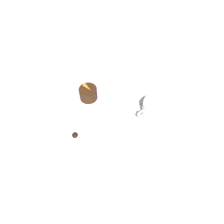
{
  "coord_description": "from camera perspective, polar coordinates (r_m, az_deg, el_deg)",
  "views": [
    {
      "loc": [
        0.14,
        0.5,
        0.66
      ],
      "look_at": [
        -0.04,
        0.07,
        0.04
      ],
      "focal_mm": 35.0,
      "sensor_mm": 36.0,
      "label": 1
    }
  ],
  "objects": [
    {
      "name": "ground_plane",
      "position": [
        0.84,
        -4.54,
        1.27
      ],
      "size": [
        3.0,
        3.0,
        0.0
      ],
      "primitive_type": "plane",
      "color": "white"
    },
    {
      "name": "spoon",
      "position": [
        0.81,
        7.85,
        -1.11
      ],
      "size": [
        0.08,
        0.1,
        0.0
      ],
      "color": "silver",
      "rests_on": "saucer"
    },
    {
      "name": "wine_glass",
      "position": [
        0.7,
        -4.09,
        -4.31
      ],
      "size": [
        0.06,
        0.06,
        0.12
      ],
      "color": "silver",
      "rests_on": "ground_plane"
    },
    {
      "name": "chocolate_truffle",
      "position": [
        0.77,
        -9.69,
        -5.99
      ],
      "size": [
        0.02,
        0.02,
        0.02
      ],
      "color": "black",
      "rests_on": "ground_plane"
    },
    {
      "name": "fork",
      "position": [
        0.83,
        -17.02,
        -2.73
      ],
      "size": [
        0.05,
        0.18,
        0.01
      ],
      "color": "silver",
      "rests_on": "ground_plane"
    },
    {
      "name": "saucer",
      "position": [
        0.83,
        10.95,
        -0.56
      ],
      "size": [
        0.15,
        0.15,
        0.01
      ],
      "color": "white",
      "rests_on": "ground_plane"
    },
    {
      "name": "dessert_cake",
      "position": [
        0.84,
        -6.22,
        4.88
      ],
      "size": [
        0.07,
        0.07,
        0.05
      ],
      "color": "#381E0F",
      "rests_on": "dinner_plate"
    },
    {
      "name": "carrot_garnish",
      "position": [
        0.81,
        -6.41,
        6.35
      ],
      "size": [
        0.03,
        0.04,
        0.01
      ],
      "color": "orange",
      "rests_on": "dessert_cake"
    },
    {
      "name": "coffee_cup",
      "position": [
        0.8,
        11.42,
        0.88
      ],
      "size": [
        0.12,
        0.1,
        0.06
      ],
      "color": "white",
      "rests_on": "saucer"
    },
    {
      "name": "dinner_plate",
      "position": [
        0.85,
        -7.25,
        2.87
      ],
      "size": [
        0.24,
        0.24,
        0.01
      ],
      "color": "white",
      "rests_on": "ground_plane"
    }
  ]
}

